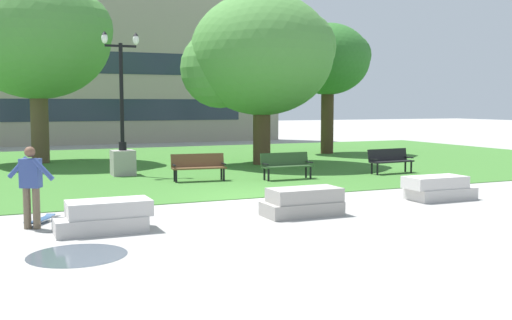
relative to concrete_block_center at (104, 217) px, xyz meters
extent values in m
plane|color=#A3A09B|center=(4.61, 2.71, -0.31)|extent=(140.00, 140.00, 0.00)
cube|color=#3D752D|center=(4.61, 12.71, -0.30)|extent=(40.00, 20.00, 0.02)
cube|color=#BCB7B2|center=(-0.08, 0.00, -0.15)|extent=(1.80, 0.90, 0.32)
cube|color=beige|center=(0.09, 0.00, 0.17)|extent=(1.66, 0.83, 0.32)
cube|color=#9E9991|center=(4.49, -0.03, -0.15)|extent=(1.80, 0.90, 0.32)
cube|color=#A6A098|center=(4.56, -0.03, 0.17)|extent=(1.66, 0.83, 0.32)
cube|color=#BCB7B2|center=(9.06, 0.57, -0.15)|extent=(1.80, 0.90, 0.32)
cube|color=beige|center=(8.86, 0.57, 0.17)|extent=(1.66, 0.83, 0.32)
cylinder|color=brown|center=(-1.41, 0.93, 0.12)|extent=(0.15, 0.15, 0.86)
cylinder|color=brown|center=(-1.24, 0.83, 0.12)|extent=(0.15, 0.15, 0.86)
cube|color=#334784|center=(-1.33, 0.88, 0.85)|extent=(0.47, 0.40, 0.60)
cylinder|color=#334784|center=(-1.55, 1.19, 0.95)|extent=(0.44, 0.30, 0.47)
cylinder|color=#334784|center=(-1.10, 0.57, 0.95)|extent=(0.44, 0.30, 0.47)
sphere|color=brown|center=(-1.33, 0.88, 1.29)|extent=(0.22, 0.22, 0.22)
cube|color=#2D4C75|center=(-1.15, 1.35, -0.22)|extent=(0.59, 0.79, 0.02)
cube|color=#2D4C75|center=(-0.91, 1.73, -0.20)|extent=(0.23, 0.21, 0.06)
cube|color=#2D4C75|center=(-1.38, 0.97, -0.20)|extent=(0.23, 0.21, 0.06)
cylinder|color=silver|center=(-1.12, 1.60, -0.28)|extent=(0.05, 0.06, 0.06)
cylinder|color=silver|center=(-0.94, 1.48, -0.28)|extent=(0.05, 0.06, 0.06)
cylinder|color=silver|center=(-1.35, 1.22, -0.28)|extent=(0.05, 0.06, 0.06)
cylinder|color=silver|center=(-1.17, 1.11, -0.28)|extent=(0.05, 0.06, 0.06)
cylinder|color=#47515B|center=(-0.75, -1.75, -0.30)|extent=(1.69, 1.69, 0.01)
cube|color=#284723|center=(7.09, 5.91, 0.15)|extent=(1.81, 0.47, 0.05)
cube|color=#284723|center=(7.09, 6.16, 0.38)|extent=(1.80, 0.16, 0.46)
cube|color=black|center=(6.26, 5.90, 0.27)|extent=(0.07, 0.40, 0.04)
cube|color=black|center=(7.93, 5.93, 0.27)|extent=(0.07, 0.40, 0.04)
cylinder|color=black|center=(6.30, 5.74, -0.08)|extent=(0.07, 0.07, 0.41)
cylinder|color=black|center=(7.90, 5.77, -0.08)|extent=(0.07, 0.07, 0.41)
cylinder|color=black|center=(6.29, 6.06, -0.08)|extent=(0.07, 0.07, 0.41)
cylinder|color=black|center=(7.89, 6.09, -0.08)|extent=(0.07, 0.07, 0.41)
cube|color=brown|center=(4.20, 6.68, 0.15)|extent=(1.84, 0.62, 0.05)
cube|color=brown|center=(4.22, 6.92, 0.38)|extent=(1.80, 0.30, 0.46)
cube|color=black|center=(3.36, 6.76, 0.27)|extent=(0.10, 0.40, 0.04)
cube|color=black|center=(5.03, 6.59, 0.27)|extent=(0.10, 0.40, 0.04)
cylinder|color=black|center=(3.38, 6.60, -0.08)|extent=(0.07, 0.07, 0.41)
cylinder|color=black|center=(4.98, 6.44, -0.08)|extent=(0.07, 0.07, 0.41)
cylinder|color=black|center=(3.42, 6.92, -0.08)|extent=(0.07, 0.07, 0.41)
cylinder|color=black|center=(5.01, 6.75, -0.08)|extent=(0.07, 0.07, 0.41)
cube|color=black|center=(11.41, 5.96, 0.15)|extent=(1.83, 0.58, 0.05)
cube|color=black|center=(11.39, 6.21, 0.38)|extent=(1.80, 0.26, 0.46)
cube|color=black|center=(10.57, 5.90, 0.27)|extent=(0.09, 0.40, 0.04)
cube|color=black|center=(12.25, 6.03, 0.27)|extent=(0.09, 0.40, 0.04)
cylinder|color=black|center=(10.63, 5.74, -0.08)|extent=(0.07, 0.07, 0.41)
cylinder|color=black|center=(12.22, 5.87, -0.08)|extent=(0.07, 0.07, 0.41)
cylinder|color=black|center=(10.60, 6.06, -0.08)|extent=(0.07, 0.07, 0.41)
cylinder|color=black|center=(12.20, 6.19, -0.08)|extent=(0.07, 0.07, 0.41)
cube|color=gray|center=(2.21, 9.40, 0.16)|extent=(0.80, 0.80, 0.90)
cylinder|color=black|center=(2.21, 9.40, 0.76)|extent=(0.28, 0.28, 0.30)
cylinder|color=black|center=(2.21, 9.40, 2.51)|extent=(0.14, 0.14, 3.80)
cube|color=black|center=(2.21, 9.40, 4.32)|extent=(1.10, 0.08, 0.08)
ellipsoid|color=white|center=(1.66, 9.40, 4.56)|extent=(0.22, 0.22, 0.36)
cone|color=black|center=(1.66, 9.40, 4.75)|extent=(0.20, 0.20, 0.13)
ellipsoid|color=white|center=(2.76, 9.40, 4.56)|extent=(0.22, 0.22, 0.36)
cone|color=black|center=(2.76, 9.40, 4.75)|extent=(0.20, 0.20, 0.13)
cylinder|color=#4C3823|center=(8.42, 11.03, 1.21)|extent=(0.74, 0.74, 2.98)
ellipsoid|color=#4C893D|center=(8.42, 11.03, 4.35)|extent=(6.02, 6.02, 5.12)
sphere|color=#4C893D|center=(6.76, 11.64, 3.75)|extent=(3.31, 3.31, 3.31)
sphere|color=#4C893D|center=(9.92, 10.43, 4.65)|extent=(3.01, 3.01, 3.01)
cylinder|color=brown|center=(-0.19, 15.44, 1.57)|extent=(0.75, 0.75, 3.71)
ellipsoid|color=#4C893D|center=(-0.19, 15.44, 5.14)|extent=(6.26, 6.26, 5.32)
sphere|color=#4C893D|center=(1.37, 14.81, 5.45)|extent=(3.13, 3.13, 3.13)
cylinder|color=#42301E|center=(13.83, 14.84, 1.55)|extent=(0.65, 0.65, 3.68)
ellipsoid|color=#2D6B28|center=(13.83, 14.84, 4.57)|extent=(4.30, 4.30, 3.65)
sphere|color=#2D6B28|center=(12.65, 15.27, 4.14)|extent=(2.36, 2.36, 2.36)
sphere|color=#2D6B28|center=(14.91, 14.41, 4.79)|extent=(2.15, 2.15, 2.15)
cube|color=gray|center=(4.34, 27.21, 4.79)|extent=(24.79, 1.00, 10.19)
cube|color=#232D3D|center=(4.34, 26.69, 1.89)|extent=(18.60, 0.03, 1.40)
cube|color=#232D3D|center=(4.34, 26.69, 4.89)|extent=(18.60, 0.03, 1.40)
camera|label=1|loc=(-1.95, -12.16, 2.27)|focal=42.00mm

